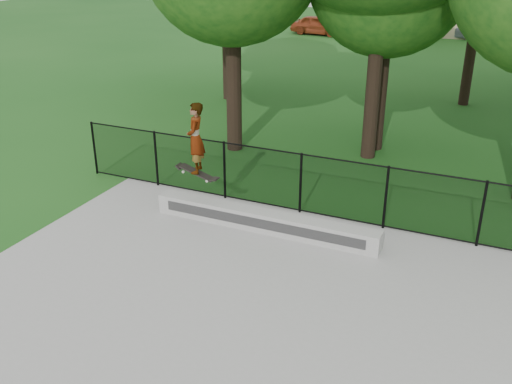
# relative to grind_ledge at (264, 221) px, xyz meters

# --- Properties ---
(grind_ledge) EXTENTS (5.26, 0.40, 0.45)m
(grind_ledge) POSITION_rel_grind_ledge_xyz_m (0.00, 0.00, 0.00)
(grind_ledge) COLOR #AFAEAA
(grind_ledge) RESTS_ON concrete_slab
(car_a) EXTENTS (3.90, 1.89, 1.29)m
(car_a) POSITION_rel_grind_ledge_xyz_m (-8.29, 28.48, 0.36)
(car_a) COLOR #92371A
(car_a) RESTS_ON ground
(car_b) EXTENTS (3.66, 1.53, 1.31)m
(car_b) POSITION_rel_grind_ledge_xyz_m (-2.92, 28.63, 0.37)
(car_b) COLOR black
(car_b) RESTS_ON ground
(car_c) EXTENTS (3.98, 2.66, 1.15)m
(car_c) POSITION_rel_grind_ledge_xyz_m (1.39, 30.82, 0.29)
(car_c) COLOR #8E99A1
(car_c) RESTS_ON ground
(skater_airborne) EXTENTS (0.81, 0.67, 1.78)m
(skater_airborne) POSITION_rel_grind_ledge_xyz_m (-1.55, -0.19, 1.75)
(skater_airborne) COLOR black
(skater_airborne) RESTS_ON ground
(chainlink_fence) EXTENTS (16.06, 0.06, 1.50)m
(chainlink_fence) POSITION_rel_grind_ledge_xyz_m (2.41, 1.20, 0.52)
(chainlink_fence) COLOR black
(chainlink_fence) RESTS_ON concrete_slab
(distant_building) EXTENTS (12.40, 6.40, 4.30)m
(distant_building) POSITION_rel_grind_ledge_xyz_m (0.41, 33.30, 1.88)
(distant_building) COLOR tan
(distant_building) RESTS_ON ground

